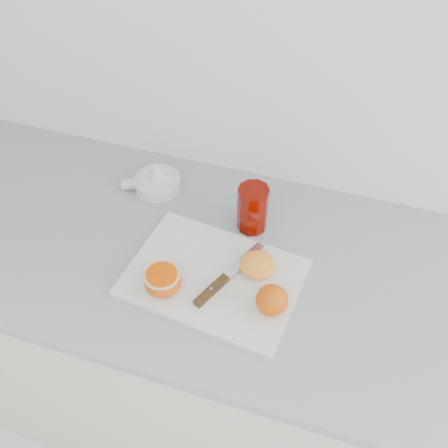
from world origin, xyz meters
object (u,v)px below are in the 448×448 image
red_tumbler (253,210)px  half_orange (163,281)px  cutting_board (214,277)px  citrus_juicer (157,181)px  counter (210,347)px

red_tumbler → half_orange: bearing=-117.9°
cutting_board → citrus_juicer: size_ratio=2.47×
cutting_board → red_tumbler: bearing=78.5°
red_tumbler → citrus_juicer: bearing=168.2°
cutting_board → red_tumbler: red_tumbler is taller
cutting_board → red_tumbler: (0.04, 0.18, 0.05)m
red_tumbler → cutting_board: bearing=-101.5°
red_tumbler → counter: bearing=-125.3°
citrus_juicer → half_orange: bearing=-64.5°
cutting_board → half_orange: 0.12m
counter → half_orange: 0.50m
counter → half_orange: bearing=-110.8°
cutting_board → half_orange: bearing=-145.5°
half_orange → citrus_juicer: (-0.14, 0.30, -0.01)m
half_orange → red_tumbler: red_tumbler is taller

